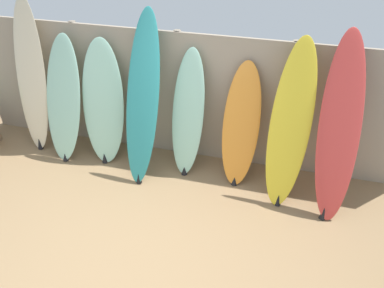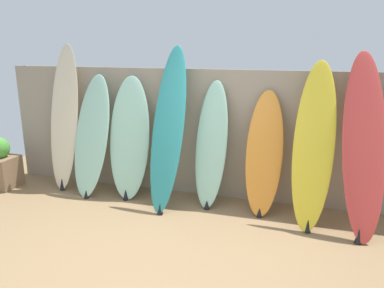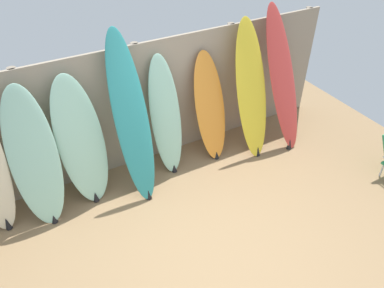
{
  "view_description": "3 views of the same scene",
  "coord_description": "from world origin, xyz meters",
  "px_view_note": "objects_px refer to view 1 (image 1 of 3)",
  "views": [
    {
      "loc": [
        1.33,
        -2.32,
        3.3
      ],
      "look_at": [
        0.48,
        0.92,
        0.94
      ],
      "focal_mm": 35.0,
      "sensor_mm": 36.0,
      "label": 1
    },
    {
      "loc": [
        1.36,
        -2.95,
        2.11
      ],
      "look_at": [
        0.2,
        0.89,
        1.05
      ],
      "focal_mm": 35.0,
      "sensor_mm": 36.0,
      "label": 2
    },
    {
      "loc": [
        -1.5,
        -2.2,
        3.63
      ],
      "look_at": [
        0.22,
        0.95,
        0.87
      ],
      "focal_mm": 35.0,
      "sensor_mm": 36.0,
      "label": 3
    }
  ],
  "objects_px": {
    "surfboard_orange_5": "(241,127)",
    "surfboard_seafoam_2": "(103,104)",
    "surfboard_cream_0": "(31,80)",
    "surfboard_red_7": "(339,130)",
    "surfboard_teal_3": "(143,101)",
    "surfboard_yellow_6": "(290,127)",
    "surfboard_seafoam_1": "(63,101)",
    "surfboard_seafoam_4": "(188,115)"
  },
  "relations": [
    {
      "from": "surfboard_red_7",
      "to": "surfboard_cream_0",
      "type": "bearing_deg",
      "value": 176.77
    },
    {
      "from": "surfboard_cream_0",
      "to": "surfboard_yellow_6",
      "type": "xyz_separation_m",
      "value": [
        3.53,
        -0.2,
        -0.09
      ]
    },
    {
      "from": "surfboard_teal_3",
      "to": "surfboard_seafoam_2",
      "type": "bearing_deg",
      "value": 168.1
    },
    {
      "from": "surfboard_seafoam_4",
      "to": "surfboard_yellow_6",
      "type": "xyz_separation_m",
      "value": [
        1.28,
        -0.18,
        0.14
      ]
    },
    {
      "from": "surfboard_cream_0",
      "to": "surfboard_seafoam_1",
      "type": "height_order",
      "value": "surfboard_cream_0"
    },
    {
      "from": "surfboard_orange_5",
      "to": "surfboard_red_7",
      "type": "distance_m",
      "value": 1.16
    },
    {
      "from": "surfboard_red_7",
      "to": "surfboard_orange_5",
      "type": "bearing_deg",
      "value": 170.04
    },
    {
      "from": "surfboard_orange_5",
      "to": "surfboard_teal_3",
      "type": "bearing_deg",
      "value": -172.62
    },
    {
      "from": "surfboard_seafoam_4",
      "to": "surfboard_red_7",
      "type": "height_order",
      "value": "surfboard_red_7"
    },
    {
      "from": "surfboard_cream_0",
      "to": "surfboard_teal_3",
      "type": "relative_size",
      "value": 1.01
    },
    {
      "from": "surfboard_seafoam_1",
      "to": "surfboard_seafoam_4",
      "type": "relative_size",
      "value": 1.03
    },
    {
      "from": "surfboard_seafoam_1",
      "to": "surfboard_seafoam_2",
      "type": "height_order",
      "value": "surfboard_seafoam_1"
    },
    {
      "from": "surfboard_orange_5",
      "to": "surfboard_yellow_6",
      "type": "distance_m",
      "value": 0.64
    },
    {
      "from": "surfboard_cream_0",
      "to": "surfboard_red_7",
      "type": "xyz_separation_m",
      "value": [
        4.06,
        -0.23,
        -0.03
      ]
    },
    {
      "from": "surfboard_seafoam_2",
      "to": "surfboard_seafoam_4",
      "type": "xyz_separation_m",
      "value": [
        1.17,
        0.04,
        -0.02
      ]
    },
    {
      "from": "surfboard_cream_0",
      "to": "surfboard_seafoam_1",
      "type": "xyz_separation_m",
      "value": [
        0.52,
        -0.11,
        -0.2
      ]
    },
    {
      "from": "surfboard_red_7",
      "to": "surfboard_seafoam_1",
      "type": "bearing_deg",
      "value": 178.14
    },
    {
      "from": "surfboard_cream_0",
      "to": "surfboard_orange_5",
      "type": "bearing_deg",
      "value": -0.65
    },
    {
      "from": "surfboard_seafoam_2",
      "to": "surfboard_orange_5",
      "type": "relative_size",
      "value": 1.09
    },
    {
      "from": "surfboard_seafoam_1",
      "to": "surfboard_seafoam_4",
      "type": "xyz_separation_m",
      "value": [
        1.73,
        0.1,
        -0.03
      ]
    },
    {
      "from": "surfboard_seafoam_2",
      "to": "surfboard_cream_0",
      "type": "bearing_deg",
      "value": 176.81
    },
    {
      "from": "surfboard_seafoam_4",
      "to": "surfboard_red_7",
      "type": "xyz_separation_m",
      "value": [
        1.81,
        -0.21,
        0.2
      ]
    },
    {
      "from": "surfboard_cream_0",
      "to": "surfboard_seafoam_4",
      "type": "bearing_deg",
      "value": -0.47
    },
    {
      "from": "surfboard_orange_5",
      "to": "surfboard_red_7",
      "type": "relative_size",
      "value": 0.76
    },
    {
      "from": "surfboard_teal_3",
      "to": "surfboard_red_7",
      "type": "height_order",
      "value": "surfboard_teal_3"
    },
    {
      "from": "surfboard_seafoam_2",
      "to": "surfboard_teal_3",
      "type": "relative_size",
      "value": 0.8
    },
    {
      "from": "surfboard_cream_0",
      "to": "surfboard_teal_3",
      "type": "xyz_separation_m",
      "value": [
        1.71,
        -0.19,
        0.0
      ]
    },
    {
      "from": "surfboard_teal_3",
      "to": "surfboard_yellow_6",
      "type": "bearing_deg",
      "value": -0.11
    },
    {
      "from": "surfboard_seafoam_1",
      "to": "surfboard_seafoam_2",
      "type": "xyz_separation_m",
      "value": [
        0.56,
        0.05,
        -0.01
      ]
    },
    {
      "from": "surfboard_teal_3",
      "to": "surfboard_yellow_6",
      "type": "distance_m",
      "value": 1.82
    },
    {
      "from": "surfboard_orange_5",
      "to": "surfboard_seafoam_1",
      "type": "bearing_deg",
      "value": -178.09
    },
    {
      "from": "surfboard_seafoam_1",
      "to": "surfboard_orange_5",
      "type": "distance_m",
      "value": 2.43
    },
    {
      "from": "surfboard_cream_0",
      "to": "surfboard_yellow_6",
      "type": "bearing_deg",
      "value": -3.19
    },
    {
      "from": "surfboard_orange_5",
      "to": "surfboard_yellow_6",
      "type": "bearing_deg",
      "value": -15.62
    },
    {
      "from": "surfboard_seafoam_4",
      "to": "surfboard_red_7",
      "type": "relative_size",
      "value": 0.81
    },
    {
      "from": "surfboard_seafoam_1",
      "to": "surfboard_yellow_6",
      "type": "distance_m",
      "value": 3.02
    },
    {
      "from": "surfboard_seafoam_2",
      "to": "surfboard_yellow_6",
      "type": "bearing_deg",
      "value": -3.19
    },
    {
      "from": "surfboard_yellow_6",
      "to": "surfboard_teal_3",
      "type": "bearing_deg",
      "value": 179.89
    },
    {
      "from": "surfboard_seafoam_2",
      "to": "surfboard_yellow_6",
      "type": "relative_size",
      "value": 0.88
    },
    {
      "from": "surfboard_orange_5",
      "to": "surfboard_seafoam_2",
      "type": "bearing_deg",
      "value": -179.17
    },
    {
      "from": "surfboard_cream_0",
      "to": "surfboard_orange_5",
      "type": "relative_size",
      "value": 1.37
    },
    {
      "from": "surfboard_seafoam_4",
      "to": "surfboard_orange_5",
      "type": "height_order",
      "value": "surfboard_seafoam_4"
    }
  ]
}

